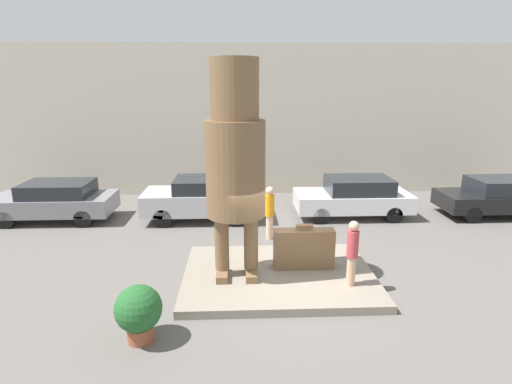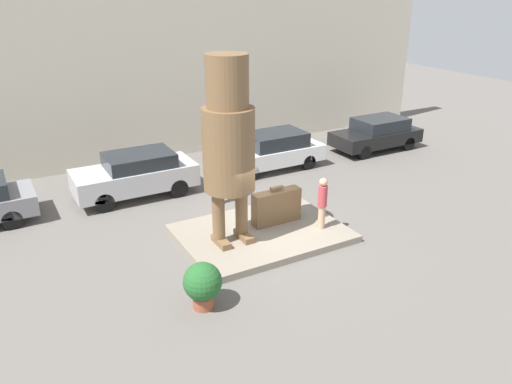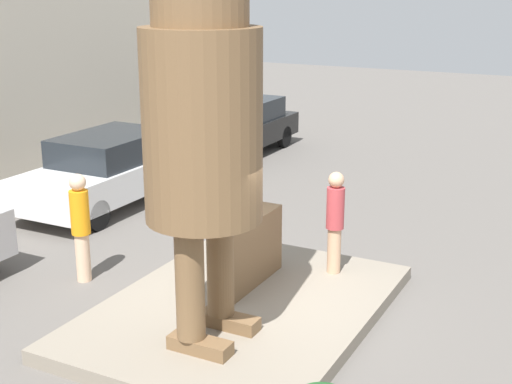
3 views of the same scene
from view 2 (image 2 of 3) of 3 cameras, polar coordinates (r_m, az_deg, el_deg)
ground_plane at (r=15.27m, az=0.62°, el=-5.08°), size 60.00×60.00×0.00m
pedestal at (r=15.22m, az=0.62°, el=-4.74°), size 4.88×3.58×0.21m
building_backdrop at (r=22.00m, az=-11.19°, el=12.41°), size 28.00×0.60×6.67m
statue_figure at (r=13.47m, az=-3.16°, el=6.22°), size 1.43×1.43×5.30m
giant_suitcase at (r=15.46m, az=2.35°, el=-1.68°), size 1.58×0.40×1.22m
tourist at (r=15.06m, az=7.60°, el=-1.05°), size 0.28×0.28×1.63m
parked_car_silver at (r=18.32m, az=-13.56°, el=2.04°), size 4.27×1.85×1.59m
parked_car_white at (r=20.58m, az=1.83°, el=4.81°), size 4.33×1.83×1.52m
parked_car_black at (r=23.68m, az=13.66°, el=6.54°), size 4.17×1.81×1.47m
planter_pot at (r=11.90m, az=-6.12°, el=-10.35°), size 0.92×0.92×1.17m
worker_hivis at (r=17.18m, az=-4.16°, el=1.67°), size 0.30×0.30×1.77m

